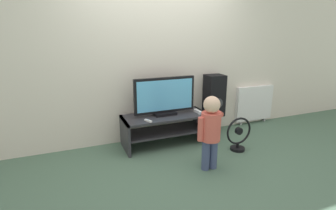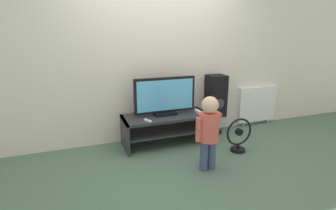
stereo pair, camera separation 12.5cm
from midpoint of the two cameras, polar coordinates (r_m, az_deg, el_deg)
name	(u,v)px [view 2 (the right image)]	position (r m, az deg, el deg)	size (l,w,h in m)	color
ground_plane	(172,150)	(3.77, 1.78, -9.87)	(16.00, 16.00, 0.00)	#4C6B56
wall_back	(158,54)	(3.98, -1.31, 10.96)	(10.00, 0.06, 2.60)	silver
tv_stand	(166,125)	(3.88, 0.40, -4.27)	(1.25, 0.52, 0.45)	#2D2D33
television	(165,97)	(3.78, 0.28, 1.83)	(0.91, 0.20, 0.55)	black
game_console	(198,112)	(3.95, 7.53, -1.48)	(0.05, 0.19, 0.04)	white
remote_primary	(148,120)	(3.57, -3.44, -3.38)	(0.08, 0.13, 0.03)	white
child	(209,127)	(3.14, 10.00, -4.82)	(0.35, 0.51, 0.92)	#3F4C72
speaker_tower	(216,97)	(4.32, 11.16, 1.68)	(0.29, 0.27, 0.96)	black
floor_fan	(239,137)	(3.82, 16.06, -6.62)	(0.40, 0.20, 0.49)	black
radiator	(257,104)	(4.99, 19.48, 0.18)	(0.76, 0.08, 0.69)	white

